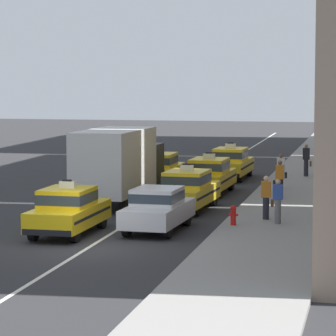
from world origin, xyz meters
name	(u,v)px	position (x,y,z in m)	size (l,w,h in m)	color
ground_plane	(89,247)	(0.00, 0.00, 0.00)	(160.00, 160.00, 0.00)	#2B2B2D
lane_stripe_left_right	(199,180)	(0.00, 20.00, 0.00)	(0.14, 80.00, 0.01)	silver
sidewalk_curb	(298,193)	(5.60, 15.00, 0.07)	(4.00, 90.00, 0.15)	gray
taxi_left_nearest	(68,210)	(-1.43, 2.26, 0.88)	(1.89, 4.59, 1.96)	black
box_truck_left_second	(119,163)	(-1.71, 10.22, 1.78)	(2.53, 7.05, 3.27)	black
taxi_left_third	(159,169)	(-1.48, 16.90, 0.88)	(1.83, 4.56, 1.96)	black
sedan_right_nearest	(158,208)	(1.49, 3.60, 0.85)	(1.96, 4.38, 1.58)	black
taxi_right_second	(187,189)	(1.54, 8.91, 0.88)	(2.06, 4.65, 1.96)	black
taxi_right_third	(209,175)	(1.50, 14.53, 0.88)	(1.95, 4.61, 1.96)	black
taxi_right_fourth	(231,163)	(1.57, 20.90, 0.88)	(1.95, 4.61, 1.96)	black
pedestrian_near_crosswalk	(281,171)	(4.72, 15.97, 0.99)	(0.47, 0.24, 1.67)	#23232D
pedestrian_mid_block	(279,179)	(4.94, 12.93, 0.96)	(0.47, 0.24, 1.63)	#23232D
pedestrian_by_storefront	(266,198)	(5.10, 6.26, 0.98)	(0.47, 0.24, 1.66)	#23232D
pedestrian_trailing	(278,201)	(5.63, 5.31, 0.98)	(0.36, 0.24, 1.65)	slate
pedestrian_far_corner	(306,160)	(5.51, 21.68, 1.02)	(0.47, 0.24, 1.72)	#23232D
fire_hydrant	(233,214)	(4.08, 4.62, 0.55)	(0.36, 0.22, 0.73)	red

